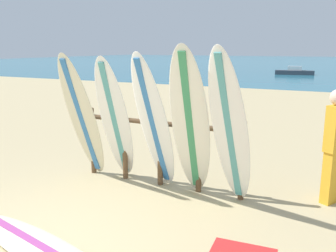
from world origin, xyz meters
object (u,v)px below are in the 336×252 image
Objects in this scene: surfboard_leaning_center_right at (230,131)px; surfboard_leaning_center_left at (154,123)px; surfboard_leaning_left at (115,121)px; surfboard_leaning_far_left at (82,118)px; small_boat_offshore at (294,72)px; beachgoer_standing at (334,142)px; surfboard_rack at (160,143)px; surfboard_leaning_center at (190,125)px; surfboard_lying_on_sand at (41,248)px.

surfboard_leaning_center_left is at bearing 172.20° from surfboard_leaning_center_right.
surfboard_leaning_far_left is at bearing -171.20° from surfboard_leaning_left.
surfboard_leaning_center_right reaches higher than small_boat_offshore.
surfboard_leaning_left is 1.28× the size of beachgoer_standing.
surfboard_leaning_center_left is (0.71, -0.00, 0.03)m from surfboard_leaning_left.
surfboard_rack is 2.60m from beachgoer_standing.
small_boat_offshore is (-3.55, 26.60, -0.67)m from beachgoer_standing.
surfboard_leaning_far_left is 0.94× the size of surfboard_leaning_center.
surfboard_leaning_center_left reaches higher than surfboard_lying_on_sand.
surfboard_leaning_center_right is at bearing -145.76° from beachgoer_standing.
surfboard_leaning_left is at bearing 174.95° from surfboard_leaning_center_right.
surfboard_leaning_center_right is (1.96, -0.17, 0.08)m from surfboard_leaning_left.
surfboard_leaning_center_left reaches higher than surfboard_leaning_far_left.
surfboard_lying_on_sand is at bearing -88.64° from small_boat_offshore.
surfboard_rack is at bearing 15.87° from surfboard_leaning_far_left.
surfboard_leaning_left is 3.31m from beachgoer_standing.
surfboard_leaning_center_right is (1.28, -0.44, 0.43)m from surfboard_rack.
surfboard_rack is 1.37m from surfboard_leaning_far_left.
surfboard_rack is 1.22× the size of surfboard_leaning_center.
surfboard_leaning_left is 1.36m from surfboard_leaning_center.
surfboard_leaning_far_left is 0.95× the size of surfboard_leaning_center_right.
surfboard_rack reaches higher than small_boat_offshore.
beachgoer_standing is (2.55, 0.42, 0.20)m from surfboard_rack.
surfboard_rack reaches higher than surfboard_lying_on_sand.
small_boat_offshore is at bearing 92.12° from surfboard_rack.
surfboard_leaning_center reaches higher than small_boat_offshore.
surfboard_rack is 1.68× the size of beachgoer_standing.
surfboard_leaning_center_right is 0.86× the size of surfboard_lying_on_sand.
surfboard_leaning_far_left is 2.47m from surfboard_lying_on_sand.
beachgoer_standing is at bearing 15.36° from surfboard_leaning_center_left.
surfboard_leaning_center_left is 0.95× the size of surfboard_leaning_center.
beachgoer_standing is (3.82, 0.78, -0.17)m from surfboard_leaning_far_left.
small_boat_offshore is at bearing 89.43° from surfboard_leaning_far_left.
surfboard_leaning_far_left reaches higher than surfboard_leaning_left.
surfboard_leaning_center_right is at bearing 50.68° from surfboard_lying_on_sand.
surfboard_leaning_center_left is at bearing 81.11° from surfboard_lying_on_sand.
small_boat_offshore is at bearing 94.75° from surfboard_leaning_center_right.
surfboard_lying_on_sand is at bearing -64.27° from surfboard_leaning_far_left.
surfboard_leaning_center is at bearing 173.83° from surfboard_leaning_center_right.
surfboard_leaning_center is 0.73× the size of small_boat_offshore.
surfboard_rack is 1.05× the size of surfboard_lying_on_sand.
surfboard_leaning_center is at bearing -9.31° from surfboard_leaning_center_left.
small_boat_offshore is (-1.00, 27.02, -0.46)m from surfboard_rack.
surfboard_leaning_left reaches higher than small_boat_offshore.
surfboard_leaning_far_left is 0.99× the size of surfboard_leaning_center_left.
surfboard_leaning_center is at bearing 63.89° from surfboard_lying_on_sand.
surfboard_leaning_center_left is at bearing -164.64° from beachgoer_standing.
surfboard_leaning_far_left is at bearing -90.57° from small_boat_offshore.
surfboard_leaning_center_right is at bearing -6.17° from surfboard_leaning_center.
surfboard_leaning_center_right is at bearing -85.25° from small_boat_offshore.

